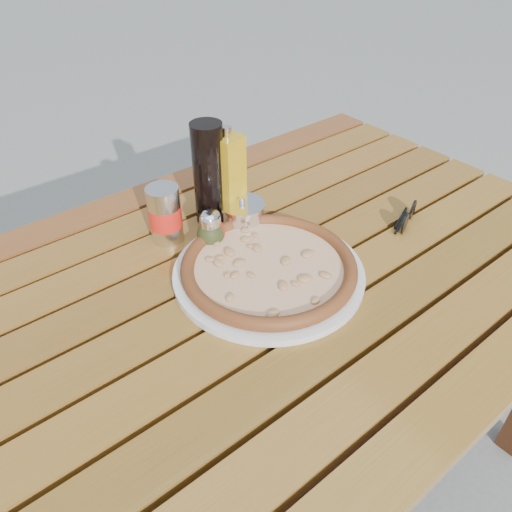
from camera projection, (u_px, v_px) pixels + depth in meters
ground at (260, 477)px, 1.41m from camera, size 60.00×60.00×0.00m
table at (262, 303)px, 1.00m from camera, size 1.40×0.90×0.75m
plate at (269, 273)px, 0.94m from camera, size 0.46×0.46×0.01m
pizza at (269, 266)px, 0.93m from camera, size 0.40×0.40×0.03m
pepper_shaker at (212, 229)px, 1.00m from camera, size 0.06×0.06×0.08m
oregano_shaker at (210, 231)px, 0.99m from camera, size 0.06×0.06×0.08m
dark_bottle at (209, 174)px, 1.03m from camera, size 0.08×0.08×0.22m
soda_can at (165, 215)px, 1.00m from camera, size 0.07×0.07×0.12m
olive_oil_cruet at (228, 178)px, 1.05m from camera, size 0.06×0.06×0.21m
parmesan_tin at (242, 215)px, 1.05m from camera, size 0.11×0.11×0.07m
sunglasses at (407, 217)px, 1.07m from camera, size 0.11×0.06×0.04m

